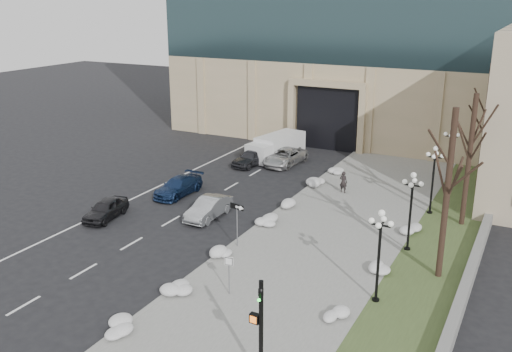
# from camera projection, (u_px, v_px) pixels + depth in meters

# --- Properties ---
(ground) EXTENTS (160.00, 160.00, 0.00)m
(ground) POSITION_uv_depth(u_px,v_px,m) (160.00, 320.00, 25.94)
(ground) COLOR black
(ground) RESTS_ON ground
(sidewalk) EXTENTS (9.00, 40.00, 0.12)m
(sidewalk) POSITION_uv_depth(u_px,v_px,m) (337.00, 226.00, 36.26)
(sidewalk) COLOR gray
(sidewalk) RESTS_ON ground
(curb) EXTENTS (0.30, 40.00, 0.14)m
(curb) POSITION_uv_depth(u_px,v_px,m) (273.00, 214.00, 38.22)
(curb) COLOR gray
(curb) RESTS_ON ground
(grass_strip) EXTENTS (4.00, 40.00, 0.10)m
(grass_strip) POSITION_uv_depth(u_px,v_px,m) (442.00, 246.00, 33.42)
(grass_strip) COLOR #3C4C26
(grass_strip) RESTS_ON ground
(stone_wall) EXTENTS (0.50, 30.00, 0.70)m
(stone_wall) POSITION_uv_depth(u_px,v_px,m) (483.00, 236.00, 34.15)
(stone_wall) COLOR gray
(stone_wall) RESTS_ON ground
(car_a) EXTENTS (2.14, 4.07, 1.32)m
(car_a) POSITION_uv_depth(u_px,v_px,m) (106.00, 209.00, 37.51)
(car_a) COLOR black
(car_a) RESTS_ON ground
(car_b) EXTENTS (1.46, 4.17, 1.37)m
(car_b) POSITION_uv_depth(u_px,v_px,m) (209.00, 208.00, 37.61)
(car_b) COLOR #989B9F
(car_b) RESTS_ON ground
(car_c) EXTENTS (1.96, 4.59, 1.32)m
(car_c) POSITION_uv_depth(u_px,v_px,m) (178.00, 186.00, 41.95)
(car_c) COLOR navy
(car_c) RESTS_ON ground
(car_d) EXTENTS (2.72, 5.20, 1.40)m
(car_d) POSITION_uv_depth(u_px,v_px,m) (285.00, 157.00, 49.49)
(car_d) COLOR #BBBBBB
(car_d) RESTS_ON ground
(car_e) EXTENTS (2.30, 4.37, 1.42)m
(car_e) POSITION_uv_depth(u_px,v_px,m) (251.00, 158.00, 49.23)
(car_e) COLOR #2D2D32
(car_e) RESTS_ON ground
(pedestrian) EXTENTS (0.63, 0.45, 1.64)m
(pedestrian) POSITION_uv_depth(u_px,v_px,m) (343.00, 182.00, 42.06)
(pedestrian) COLOR black
(pedestrian) RESTS_ON sidewalk
(box_truck) EXTENTS (3.30, 6.69, 2.03)m
(box_truck) POSITION_uv_depth(u_px,v_px,m) (276.00, 147.00, 51.59)
(box_truck) COLOR silver
(box_truck) RESTS_ON ground
(one_way_sign) EXTENTS (1.02, 0.39, 2.73)m
(one_way_sign) POSITION_uv_depth(u_px,v_px,m) (239.00, 213.00, 32.52)
(one_way_sign) COLOR slate
(one_way_sign) RESTS_ON ground
(keep_sign) EXTENTS (0.45, 0.14, 2.09)m
(keep_sign) POSITION_uv_depth(u_px,v_px,m) (229.00, 267.00, 27.54)
(keep_sign) COLOR slate
(keep_sign) RESTS_ON ground
(traffic_signal) EXTENTS (0.73, 0.98, 4.32)m
(traffic_signal) POSITION_uv_depth(u_px,v_px,m) (260.00, 333.00, 21.11)
(traffic_signal) COLOR black
(traffic_signal) RESTS_ON ground
(snow_clump_a) EXTENTS (1.10, 1.60, 0.36)m
(snow_clump_a) POSITION_uv_depth(u_px,v_px,m) (119.00, 329.00, 24.65)
(snow_clump_a) COLOR silver
(snow_clump_a) RESTS_ON sidewalk
(snow_clump_b) EXTENTS (1.10, 1.60, 0.36)m
(snow_clump_b) POSITION_uv_depth(u_px,v_px,m) (178.00, 293.00, 27.69)
(snow_clump_b) COLOR silver
(snow_clump_b) RESTS_ON sidewalk
(snow_clump_c) EXTENTS (1.10, 1.60, 0.36)m
(snow_clump_c) POSITION_uv_depth(u_px,v_px,m) (221.00, 255.00, 31.66)
(snow_clump_c) COLOR silver
(snow_clump_c) RESTS_ON sidewalk
(snow_clump_d) EXTENTS (1.10, 1.60, 0.36)m
(snow_clump_d) POSITION_uv_depth(u_px,v_px,m) (266.00, 222.00, 36.29)
(snow_clump_d) COLOR silver
(snow_clump_d) RESTS_ON sidewalk
(snow_clump_e) EXTENTS (1.10, 1.60, 0.36)m
(snow_clump_e) POSITION_uv_depth(u_px,v_px,m) (288.00, 204.00, 39.54)
(snow_clump_e) COLOR silver
(snow_clump_e) RESTS_ON sidewalk
(snow_clump_f) EXTENTS (1.10, 1.60, 0.36)m
(snow_clump_f) POSITION_uv_depth(u_px,v_px,m) (317.00, 184.00, 43.74)
(snow_clump_f) COLOR silver
(snow_clump_f) RESTS_ON sidewalk
(snow_clump_g) EXTENTS (1.10, 1.60, 0.36)m
(snow_clump_g) POSITION_uv_depth(u_px,v_px,m) (335.00, 171.00, 46.82)
(snow_clump_g) COLOR silver
(snow_clump_g) RESTS_ON sidewalk
(snow_clump_h) EXTENTS (1.10, 1.60, 0.36)m
(snow_clump_h) POSITION_uv_depth(u_px,v_px,m) (339.00, 318.00, 25.55)
(snow_clump_h) COLOR silver
(snow_clump_h) RESTS_ON sidewalk
(snow_clump_i) EXTENTS (1.10, 1.60, 0.36)m
(snow_clump_i) POSITION_uv_depth(u_px,v_px,m) (382.00, 271.00, 29.86)
(snow_clump_i) COLOR silver
(snow_clump_i) RESTS_ON sidewalk
(snow_clump_j) EXTENTS (1.10, 1.60, 0.36)m
(snow_clump_j) POSITION_uv_depth(u_px,v_px,m) (410.00, 230.00, 35.08)
(snow_clump_j) COLOR silver
(snow_clump_j) RESTS_ON sidewalk
(lamppost_a) EXTENTS (1.18, 1.18, 4.76)m
(lamppost_a) POSITION_uv_depth(u_px,v_px,m) (380.00, 244.00, 26.47)
(lamppost_a) COLOR black
(lamppost_a) RESTS_ON ground
(lamppost_b) EXTENTS (1.18, 1.18, 4.76)m
(lamppost_b) POSITION_uv_depth(u_px,v_px,m) (411.00, 201.00, 31.98)
(lamppost_b) COLOR black
(lamppost_b) RESTS_ON ground
(lamppost_c) EXTENTS (1.18, 1.18, 4.76)m
(lamppost_c) POSITION_uv_depth(u_px,v_px,m) (434.00, 171.00, 37.48)
(lamppost_c) COLOR black
(lamppost_c) RESTS_ON ground
(lamppost_d) EXTENTS (1.18, 1.18, 4.76)m
(lamppost_d) POSITION_uv_depth(u_px,v_px,m) (450.00, 148.00, 42.99)
(lamppost_d) COLOR black
(lamppost_d) RESTS_ON ground
(tree_near) EXTENTS (3.20, 3.20, 9.00)m
(tree_near) POSITION_uv_depth(u_px,v_px,m) (449.00, 171.00, 28.07)
(tree_near) COLOR black
(tree_near) RESTS_ON ground
(tree_mid) EXTENTS (3.20, 3.20, 8.50)m
(tree_mid) POSITION_uv_depth(u_px,v_px,m) (471.00, 142.00, 34.94)
(tree_mid) COLOR black
(tree_mid) RESTS_ON ground
(tree_far) EXTENTS (3.20, 3.20, 9.50)m
(tree_far) POSITION_uv_depth(u_px,v_px,m) (487.00, 109.00, 41.52)
(tree_far) COLOR black
(tree_far) RESTS_ON ground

